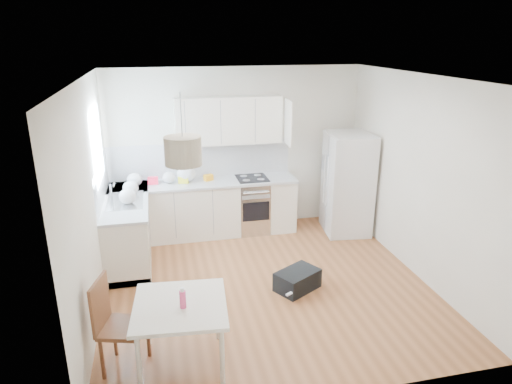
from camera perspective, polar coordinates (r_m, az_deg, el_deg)
floor at (r=6.25m, az=1.26°, el=-11.36°), size 4.20×4.20×0.00m
ceiling at (r=5.41m, az=1.47°, el=14.12°), size 4.20×4.20×0.00m
wall_back at (r=7.67m, az=-2.45°, el=5.33°), size 4.20×0.00×4.20m
wall_left at (r=5.59m, az=-20.02°, el=-1.09°), size 0.00×4.20×4.20m
wall_right at (r=6.50m, az=19.62°, el=1.72°), size 0.00×4.20×4.20m
window_glassblock at (r=6.58m, az=-19.21°, el=5.57°), size 0.02×1.00×1.00m
cabinets_back at (r=7.57m, az=-6.42°, el=-2.17°), size 3.00×0.60×0.88m
cabinets_left at (r=7.00m, az=-15.67°, el=-4.62°), size 0.60×1.80×0.88m
counter_back at (r=7.42m, az=-6.55°, el=1.15°), size 3.02×0.64×0.04m
counter_left at (r=6.83m, az=-16.01°, el=-1.08°), size 0.64×1.82×0.04m
backsplash_back at (r=7.61m, az=-6.89°, el=4.03°), size 3.00×0.01×0.58m
backsplash_left at (r=6.77m, az=-18.73°, el=1.22°), size 0.01×1.80×0.58m
upper_cabinets at (r=7.38m, az=-3.44°, el=8.94°), size 1.70×0.32×0.75m
range_oven at (r=7.69m, az=-0.49°, el=-1.71°), size 0.50×0.61×0.88m
sink at (r=6.78m, az=-16.04°, el=-1.10°), size 0.50×0.80×0.16m
refrigerator at (r=7.71m, az=11.43°, el=1.09°), size 0.90×0.93×1.67m
dining_table at (r=4.63m, az=-9.45°, el=-14.44°), size 0.96×0.96×0.70m
dining_chair at (r=4.80m, az=-16.25°, el=-15.71°), size 0.51×0.51×0.98m
drink_bottle at (r=4.48m, az=-9.15°, el=-12.92°), size 0.06×0.06×0.21m
gym_bag at (r=6.10m, az=5.19°, el=-10.90°), size 0.67×0.60×0.26m
pendant_lamp at (r=4.15m, az=-9.11°, el=5.10°), size 0.39×0.39×0.26m
grocery_bag_a at (r=7.37m, az=-14.95°, el=1.50°), size 0.24×0.20×0.21m
grocery_bag_b at (r=7.40m, az=-10.84°, el=1.78°), size 0.21×0.18×0.19m
grocery_bag_c at (r=7.41m, az=-8.70°, el=2.28°), size 0.30×0.25×0.27m
grocery_bag_d at (r=7.00m, az=-15.40°, el=0.52°), size 0.23×0.19×0.21m
grocery_bag_e at (r=6.62m, az=-15.77°, el=-0.54°), size 0.24×0.20×0.21m
snack_orange at (r=7.46m, az=-5.96°, el=1.81°), size 0.17×0.14×0.10m
snack_yellow at (r=7.38m, az=-9.05°, el=1.54°), size 0.18×0.13×0.11m
snack_red at (r=7.42m, az=-12.76°, el=1.40°), size 0.16×0.11×0.11m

